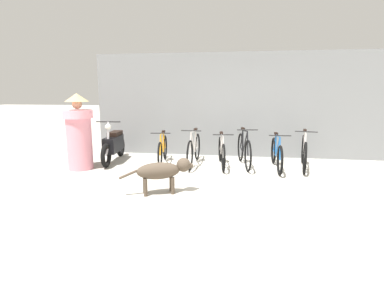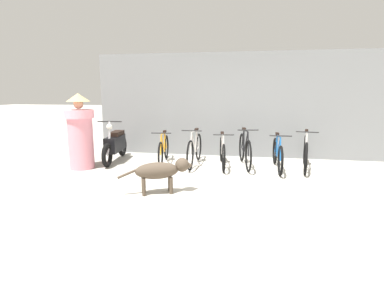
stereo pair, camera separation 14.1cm
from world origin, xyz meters
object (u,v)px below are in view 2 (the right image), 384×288
Objects in this scene: bicycle_0 at (164,150)px; motorcycle at (115,145)px; bicycle_2 at (222,152)px; bicycle_3 at (245,150)px; person_in_robes at (80,132)px; bicycle_5 at (305,153)px; stray_dog at (162,170)px; bicycle_1 at (195,150)px; bicycle_4 at (278,154)px.

motorcycle is (-1.26, 0.00, 0.09)m from bicycle_0.
bicycle_2 reaches higher than bicycle_0.
bicycle_2 is 0.94× the size of motorcycle.
person_in_robes is (-3.68, -0.85, 0.47)m from bicycle_3.
bicycle_5 is 4.58m from motorcycle.
bicycle_0 is 1.44m from bicycle_2.
bicycle_0 reaches higher than stray_dog.
stray_dog is at bearing -30.19° from bicycle_2.
bicycle_3 is at bearing 94.67° from bicycle_1.
bicycle_0 is 0.96× the size of person_in_robes.
person_in_robes is at bearing -85.80° from bicycle_3.
bicycle_4 is 4.49m from person_in_robes.
motorcycle is at bearing -113.11° from person_in_robes.
bicycle_1 is at bearing -93.31° from bicycle_4.
stray_dog is at bearing -42.04° from bicycle_5.
bicycle_4 is 0.65m from bicycle_5.
bicycle_2 is 1.88m from bicycle_5.
bicycle_1 reaches higher than stray_dog.
bicycle_1 is 1.19m from bicycle_3.
stray_dog is (-0.22, -2.12, 0.04)m from bicycle_1.
bicycle_5 is at bearing 15.90° from stray_dog.
bicycle_5 is 5.14m from person_in_robes.
stray_dog is (-2.14, -2.03, 0.07)m from bicycle_4.
bicycle_4 is at bearing 88.56° from bicycle_1.
bicycle_4 is at bearing 82.06° from motorcycle.
bicycle_0 is 0.92× the size of motorcycle.
bicycle_0 is 0.93× the size of bicycle_1.
person_in_robes is at bearing -71.25° from bicycle_1.
bicycle_5 is 1.03× the size of person_in_robes.
bicycle_4 is 0.98× the size of bicycle_5.
bicycle_1 is 1.03× the size of person_in_robes.
motorcycle reaches higher than bicycle_0.
bicycle_5 reaches higher than stray_dog.
bicycle_0 is at bearing -97.02° from bicycle_3.
bicycle_2 is 1.38× the size of stray_dog.
bicycle_1 reaches higher than bicycle_2.
bicycle_2 is at bearing 82.91° from motorcycle.
stray_dog is (1.81, -2.13, -0.01)m from motorcycle.
person_in_robes is at bearing -83.67° from bicycle_2.
motorcycle reaches higher than stray_dog.
bicycle_4 is at bearing 79.39° from bicycle_2.
motorcycle is (-2.03, 0.01, 0.05)m from bicycle_1.
bicycle_2 is 0.98× the size of person_in_robes.
bicycle_1 is 1.44× the size of stray_dog.
stray_dog is at bearing -4.67° from bicycle_1.
bicycle_1 is 1.05× the size of bicycle_2.
bicycle_3 reaches higher than bicycle_4.
bicycle_5 is (1.36, 0.01, -0.01)m from bicycle_3.
stray_dog is at bearing -41.61° from bicycle_3.
bicycle_3 reaches higher than bicycle_0.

